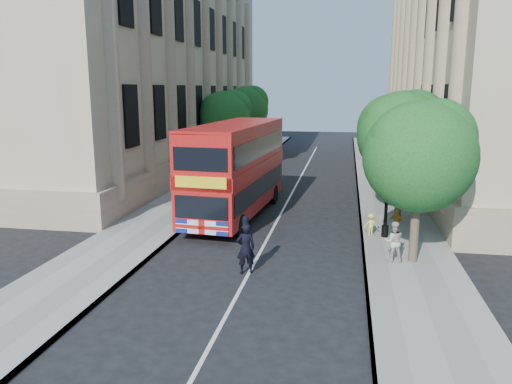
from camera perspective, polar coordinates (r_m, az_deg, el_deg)
The scene contains 17 objects.
ground at distance 16.96m, azimuth -1.47°, elevation -10.45°, with size 120.00×120.00×0.00m, color black.
pavement_right at distance 26.27m, azimuth 15.51°, elevation -2.65°, with size 3.50×80.00×0.12m, color gray.
pavement_left at distance 27.65m, azimuth -8.94°, elevation -1.64°, with size 3.50×80.00×0.12m, color gray.
building_right at distance 40.84m, azimuth 26.15°, elevation 14.26°, with size 12.00×38.00×18.00m, color tan.
building_left at distance 42.97m, azimuth -13.53°, elevation 14.94°, with size 12.00×38.00×18.00m, color tan.
tree_right_near at distance 18.71m, azimuth 18.32°, elevation 4.53°, with size 4.00×4.00×6.08m.
tree_right_mid at distance 24.62m, azimuth 16.48°, elevation 6.72°, with size 4.20×4.20×6.37m.
tree_right_far at distance 30.58m, azimuth 15.32°, elevation 7.44°, with size 4.00×4.00×6.15m.
tree_left_far at distance 38.56m, azimuth -3.53°, elevation 8.85°, with size 4.00×4.00×6.30m.
tree_left_back at distance 46.35m, azimuth -1.15°, elevation 9.69°, with size 4.20×4.20×6.65m.
lamp_post at distance 21.79m, azimuth 14.80°, elevation 1.07°, with size 0.32×0.32×5.16m.
double_decker_bus at distance 24.98m, azimuth -2.27°, elevation 2.89°, with size 3.37×10.17×4.62m.
box_van at distance 29.85m, azimuth -0.20°, elevation 1.82°, with size 2.06×4.54×2.54m.
police_constable at distance 17.59m, azimuth -1.18°, elevation -6.46°, with size 0.67×0.44×1.82m, color black.
woman_pedestrian at distance 19.13m, azimuth 15.43°, elevation -5.47°, with size 0.74×0.58×1.53m, color beige.
child_a at distance 22.71m, azimuth 15.75°, elevation -3.30°, with size 0.66×0.27×1.12m, color #C17E22.
child_b at distance 22.30m, azimuth 12.98°, elevation -3.63°, with size 0.63×0.36×0.97m, color #E2D64D.
Camera 1 is at (3.23, -15.36, 6.43)m, focal length 35.00 mm.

